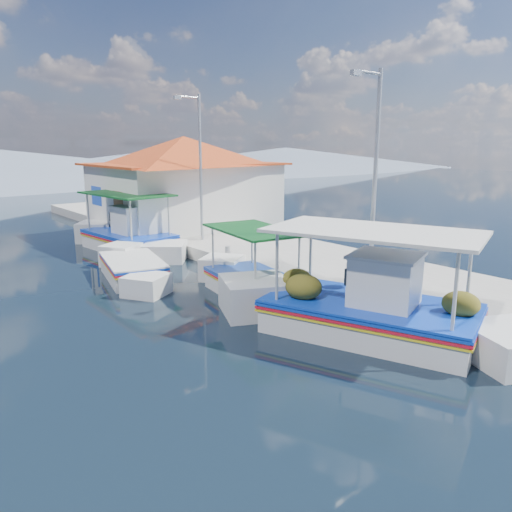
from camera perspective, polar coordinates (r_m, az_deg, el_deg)
ground at (r=10.60m, az=5.45°, el=-12.66°), size 160.00×160.00×0.00m
quay at (r=18.50m, az=5.67°, el=-0.71°), size 5.00×44.00×0.50m
bollards at (r=16.48m, az=2.30°, el=-0.90°), size 0.20×17.20×0.30m
main_caique at (r=12.43m, az=12.68°, el=-6.28°), size 4.51×8.16×2.87m
caique_green_canopy at (r=15.19m, az=-0.50°, el=-3.28°), size 2.49×6.06×2.30m
caique_blue_hull at (r=17.63m, az=-14.09°, el=-1.60°), size 2.64×5.72×1.05m
caique_far at (r=22.35m, az=-14.44°, el=1.97°), size 2.79×7.84×2.76m
harbor_building at (r=25.42m, az=-8.17°, el=8.66°), size 10.49×10.49×4.40m
lamp_post_near at (r=14.30m, az=13.31°, el=9.67°), size 1.21×0.14×6.00m
lamp_post_far at (r=21.08m, az=-6.62°, el=10.81°), size 1.21×0.14×6.00m
mountain_ridge at (r=64.25m, az=-27.17°, el=9.17°), size 171.40×96.00×5.50m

